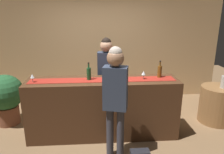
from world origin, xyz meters
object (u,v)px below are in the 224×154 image
(wine_bottle_amber, at_px, (160,71))
(wine_glass_near_customer, at_px, (32,76))
(wine_glass_mid_counter, at_px, (124,75))
(round_side_table, at_px, (217,104))
(vase_on_side_table, at_px, (224,82))
(customer_sipping, at_px, (115,92))
(wine_glass_far_end, at_px, (144,73))
(bartender, at_px, (106,71))
(potted_plant_tall, at_px, (6,96))
(wine_bottle_green, at_px, (89,73))

(wine_bottle_amber, bearing_deg, wine_glass_near_customer, -176.72)
(wine_bottle_amber, height_order, wine_glass_near_customer, wine_bottle_amber)
(wine_glass_mid_counter, distance_m, round_side_table, 2.15)
(round_side_table, bearing_deg, wine_glass_near_customer, -173.64)
(vase_on_side_table, bearing_deg, customer_sipping, -157.28)
(wine_glass_near_customer, relative_size, wine_glass_mid_counter, 1.00)
(wine_glass_mid_counter, bearing_deg, wine_bottle_amber, 15.76)
(customer_sipping, bearing_deg, vase_on_side_table, 37.36)
(wine_glass_far_end, relative_size, customer_sipping, 0.08)
(bartender, bearing_deg, wine_bottle_amber, 155.29)
(wine_bottle_amber, height_order, wine_glass_mid_counter, wine_bottle_amber)
(wine_bottle_amber, relative_size, vase_on_side_table, 1.26)
(wine_bottle_amber, relative_size, wine_glass_mid_counter, 2.10)
(wine_bottle_amber, distance_m, round_side_table, 1.55)
(wine_glass_near_customer, height_order, bartender, bartender)
(bartender, height_order, customer_sipping, customer_sipping)
(wine_glass_mid_counter, distance_m, vase_on_side_table, 2.06)
(round_side_table, xyz_separation_m, potted_plant_tall, (-4.19, 0.21, 0.21))
(bartender, relative_size, potted_plant_tall, 1.68)
(wine_bottle_green, bearing_deg, round_side_table, 6.93)
(wine_bottle_amber, height_order, round_side_table, wine_bottle_amber)
(wine_bottle_amber, relative_size, round_side_table, 0.41)
(wine_glass_mid_counter, xyz_separation_m, wine_glass_far_end, (0.35, 0.11, 0.00))
(potted_plant_tall, bearing_deg, wine_bottle_amber, -9.31)
(wine_glass_far_end, relative_size, vase_on_side_table, 0.60)
(wine_bottle_green, relative_size, customer_sipping, 0.18)
(wine_glass_mid_counter, bearing_deg, wine_glass_near_customer, 177.74)
(wine_bottle_green, distance_m, wine_glass_far_end, 0.94)
(customer_sipping, xyz_separation_m, vase_on_side_table, (2.20, 0.92, -0.21))
(customer_sipping, bearing_deg, round_side_table, 38.99)
(wine_glass_near_customer, relative_size, customer_sipping, 0.08)
(wine_bottle_green, xyz_separation_m, wine_glass_near_customer, (-0.92, -0.08, -0.01))
(wine_bottle_green, distance_m, customer_sipping, 0.78)
(wine_glass_mid_counter, bearing_deg, potted_plant_tall, 163.65)
(bartender, relative_size, vase_on_side_table, 7.08)
(wine_bottle_green, height_order, round_side_table, wine_bottle_green)
(wine_glass_mid_counter, bearing_deg, wine_bottle_green, 166.96)
(bartender, bearing_deg, round_side_table, 178.03)
(wine_glass_far_end, height_order, potted_plant_tall, wine_glass_far_end)
(wine_glass_mid_counter, height_order, round_side_table, wine_glass_mid_counter)
(wine_glass_mid_counter, xyz_separation_m, customer_sipping, (-0.19, -0.53, -0.09))
(wine_bottle_amber, bearing_deg, potted_plant_tall, 170.69)
(wine_bottle_amber, xyz_separation_m, potted_plant_tall, (-2.89, 0.47, -0.58))
(wine_bottle_amber, bearing_deg, wine_bottle_green, -177.83)
(wine_bottle_amber, bearing_deg, round_side_table, 11.35)
(customer_sipping, height_order, vase_on_side_table, customer_sipping)
(customer_sipping, distance_m, potted_plant_tall, 2.41)
(round_side_table, bearing_deg, wine_bottle_green, -173.07)
(customer_sipping, height_order, potted_plant_tall, customer_sipping)
(wine_glass_near_customer, relative_size, potted_plant_tall, 0.14)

